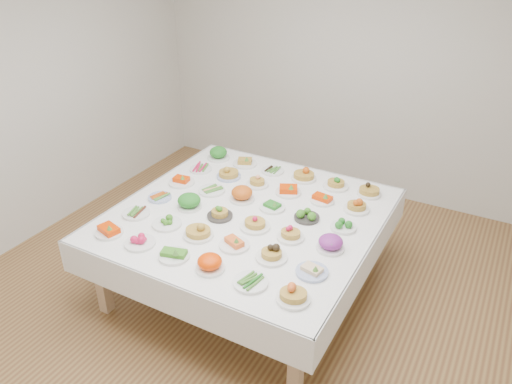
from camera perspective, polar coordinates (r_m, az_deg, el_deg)
The scene contains 38 objects.
room_envelope at distance 3.47m, azimuth -1.03°, elevation 10.57°, with size 5.02×5.02×2.81m.
display_table at distance 4.21m, azimuth -0.99°, elevation -3.22°, with size 2.13×2.13×0.75m.
dish_0 at distance 4.06m, azimuth -16.46°, elevation -4.17°, with size 0.21×0.21×0.10m.
dish_1 at distance 3.88m, azimuth -13.14°, elevation -5.44°, with size 0.23×0.23×0.09m.
dish_2 at distance 3.68m, azimuth -9.38°, elevation -6.81°, with size 0.22×0.22×0.11m.
dish_3 at distance 3.53m, azimuth -5.31°, elevation -7.98°, with size 0.21×0.21×0.13m.
dish_4 at distance 3.41m, azimuth -0.63°, elevation -10.12°, with size 0.24×0.24×0.06m.
dish_5 at distance 3.26m, azimuth 4.30°, elevation -11.29°, with size 0.25×0.24×0.15m.
dish_6 at distance 4.26m, azimuth -13.55°, elevation -2.27°, with size 0.23×0.23×0.05m.
dish_7 at distance 4.06m, azimuth -10.17°, elevation -3.34°, with size 0.23×0.23×0.09m.
dish_8 at distance 3.87m, azimuth -6.65°, elevation -4.16°, with size 0.23×0.23×0.15m.
dish_9 at distance 3.76m, azimuth -2.50°, elevation -5.78°, with size 0.23×0.23×0.09m.
dish_10 at distance 3.61m, azimuth 1.79°, elevation -6.76°, with size 0.23×0.23×0.14m.
dish_11 at distance 3.51m, azimuth 6.42°, elevation -8.70°, with size 0.23×0.23×0.10m.
dish_12 at distance 4.46m, azimuth -10.95°, elevation -0.56°, with size 0.20×0.20×0.05m.
dish_13 at distance 4.26m, azimuth -7.64°, elevation -1.10°, with size 0.22×0.22×0.13m.
dish_14 at distance 4.11m, azimuth -4.17°, elevation -2.31°, with size 0.21×0.21×0.11m.
dish_15 at distance 3.96m, azimuth -0.11°, elevation -3.36°, with size 0.24×0.24×0.13m.
dish_16 at distance 3.84m, azimuth 3.98°, elevation -4.70°, with size 0.21×0.21×0.11m.
dish_17 at distance 3.75m, azimuth 8.54°, elevation -5.62°, with size 0.24×0.24×0.14m.
dish_18 at distance 4.67m, azimuth -8.53°, elevation 1.41°, with size 0.24×0.24×0.10m.
dish_19 at distance 4.51m, azimuth -5.08°, elevation 0.28°, with size 0.24×0.24×0.05m.
dish_20 at distance 4.34m, azimuth -1.62°, elevation -0.17°, with size 0.24×0.24×0.14m.
dish_21 at distance 4.23m, azimuth 1.87°, elevation -1.50°, with size 0.22×0.22×0.09m.
dish_22 at distance 4.10m, azimuth 5.84°, elevation -2.53°, with size 0.21×0.21×0.10m.
dish_23 at distance 4.02m, azimuth 9.98°, elevation -3.72°, with size 0.20×0.20×0.09m.
dish_24 at distance 4.90m, azimuth -6.35°, elevation 2.72°, with size 0.23×0.21×0.05m.
dish_25 at distance 4.72m, azimuth -3.15°, elevation 2.43°, with size 0.23×0.23×0.15m.
dish_26 at distance 4.58m, azimuth 0.13°, elevation 1.24°, with size 0.20×0.20×0.11m.
dish_27 at distance 4.46m, azimuth 3.72°, elevation 0.35°, with size 0.23×0.23×0.11m.
dish_28 at distance 4.36m, azimuth 7.59°, elevation -0.63°, with size 0.21×0.21×0.10m.
dish_29 at distance 4.27m, azimuth 11.45°, elevation -1.34°, with size 0.23×0.22×0.13m.
dish_30 at distance 5.11m, azimuth -4.33°, elevation 4.40°, with size 0.22×0.22×0.13m.
dish_31 at distance 4.98m, azimuth -1.28°, elevation 3.56°, with size 0.24×0.24×0.10m.
dish_32 at distance 4.84m, azimuth 1.91°, elevation 2.47°, with size 0.21×0.21×0.05m.
dish_33 at distance 4.70m, azimuth 5.51°, elevation 2.23°, with size 0.23×0.23×0.15m.
dish_34 at distance 4.61m, azimuth 9.13°, elevation 1.10°, with size 0.23×0.23×0.12m.
dish_35 at distance 4.53m, azimuth 12.85°, elevation 0.40°, with size 0.22×0.21×0.14m.
Camera 1 is at (1.65, -2.85, 2.92)m, focal length 35.00 mm.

